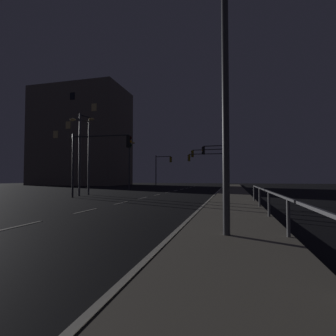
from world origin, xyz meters
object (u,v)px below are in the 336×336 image
object	(u,v)px
traffic_light_far_left	(210,159)
street_lamp_far_end	(214,71)
traffic_light_far_center	(163,165)
traffic_light_near_left	(99,151)
street_lamp_median	(130,159)
traffic_light_near_right	(207,162)
traffic_light_overhead_east	(215,158)
street_lamp_across_street	(82,147)
street_lamp_mid_block	(86,149)
building_distant	(82,138)

from	to	relation	value
traffic_light_far_left	street_lamp_far_end	xyz separation A→B (m)	(2.62, -29.25, 0.18)
traffic_light_far_center	traffic_light_near_left	distance (m)	23.51
traffic_light_far_center	street_lamp_median	size ratio (longest dim) A/B	0.83
traffic_light_near_right	street_lamp_median	bearing A→B (deg)	-154.80
traffic_light_overhead_east	street_lamp_far_end	bearing A→B (deg)	-86.32
traffic_light_near_right	street_lamp_far_end	bearing A→B (deg)	-84.21
street_lamp_far_end	traffic_light_far_center	bearing A→B (deg)	107.56
street_lamp_median	street_lamp_across_street	bearing A→B (deg)	-90.34
traffic_light_far_left	street_lamp_across_street	size ratio (longest dim) A/B	0.77
traffic_light_near_right	street_lamp_mid_block	xyz separation A→B (m)	(-10.02, -14.29, 0.54)
traffic_light_far_left	street_lamp_mid_block	xyz separation A→B (m)	(-10.32, -14.65, 0.12)
traffic_light_far_left	street_lamp_across_street	world-z (taller)	street_lamp_across_street
traffic_light_near_left	street_lamp_mid_block	xyz separation A→B (m)	(-2.97, 2.86, 0.55)
traffic_light_overhead_east	traffic_light_near_left	xyz separation A→B (m)	(-8.42, -12.45, -0.23)
traffic_light_far_center	street_lamp_across_street	xyz separation A→B (m)	(-1.49, -21.74, 0.58)
traffic_light_near_right	street_lamp_far_end	size ratio (longest dim) A/B	0.74
traffic_light_far_center	street_lamp_far_end	xyz separation A→B (m)	(11.15, -35.23, 0.55)
street_lamp_far_end	street_lamp_mid_block	xyz separation A→B (m)	(-12.95, 14.60, -0.06)
traffic_light_near_left	traffic_light_far_left	size ratio (longest dim) A/B	0.92
traffic_light_near_right	street_lamp_across_street	bearing A→B (deg)	-122.23
building_distant	traffic_light_near_right	bearing A→B (deg)	-26.70
traffic_light_overhead_east	street_lamp_median	xyz separation A→B (m)	(-11.02, 0.16, 0.05)
traffic_light_near_left	traffic_light_far_left	xyz separation A→B (m)	(7.35, 17.51, 0.44)
traffic_light_overhead_east	street_lamp_median	bearing A→B (deg)	179.17
street_lamp_mid_block	traffic_light_overhead_east	bearing A→B (deg)	40.11
traffic_light_far_center	street_lamp_mid_block	xyz separation A→B (m)	(-1.80, -20.63, 0.49)
street_lamp_median	street_lamp_mid_block	bearing A→B (deg)	-92.16
traffic_light_overhead_east	traffic_light_far_left	world-z (taller)	traffic_light_far_left
street_lamp_mid_block	street_lamp_across_street	bearing A→B (deg)	-74.68
traffic_light_near_right	traffic_light_far_center	xyz separation A→B (m)	(-8.22, 6.33, 0.05)
traffic_light_far_center	traffic_light_near_right	bearing A→B (deg)	-37.61
traffic_light_near_right	street_lamp_across_street	distance (m)	18.22
street_lamp_across_street	street_lamp_mid_block	bearing A→B (deg)	105.32
street_lamp_far_end	traffic_light_far_left	bearing A→B (deg)	95.12
traffic_light_far_left	building_distant	size ratio (longest dim) A/B	0.27
street_lamp_median	building_distant	bearing A→B (deg)	135.74
traffic_light_far_left	street_lamp_mid_block	bearing A→B (deg)	-125.18
street_lamp_far_end	street_lamp_across_street	world-z (taller)	street_lamp_across_street
street_lamp_across_street	traffic_light_overhead_east	bearing A→B (deg)	44.01
traffic_light_far_center	traffic_light_far_left	bearing A→B (deg)	-35.02
street_lamp_median	building_distant	distance (m)	28.61
street_lamp_far_end	traffic_light_overhead_east	bearing A→B (deg)	93.68
traffic_light_overhead_east	traffic_light_far_left	distance (m)	5.17
traffic_light_overhead_east	street_lamp_mid_block	xyz separation A→B (m)	(-11.39, -9.59, 0.32)
traffic_light_near_left	building_distant	distance (m)	39.77
building_distant	street_lamp_mid_block	bearing A→B (deg)	-56.16
traffic_light_near_right	street_lamp_far_end	world-z (taller)	street_lamp_far_end
traffic_light_far_center	street_lamp_far_end	distance (m)	36.96
traffic_light_near_left	street_lamp_mid_block	distance (m)	4.16
traffic_light_overhead_east	street_lamp_far_end	world-z (taller)	street_lamp_far_end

